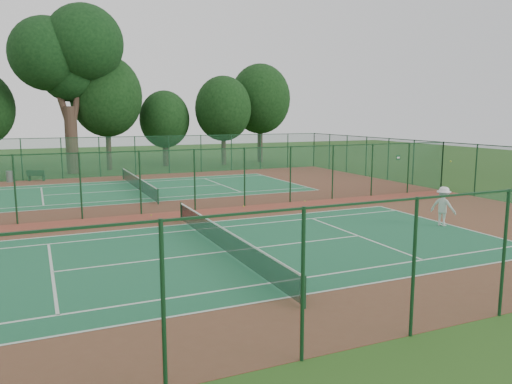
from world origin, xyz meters
TOP-DOWN VIEW (x-y plane):
  - ground at (0.00, 0.00)m, footprint 120.00×120.00m
  - red_pad at (0.00, 0.00)m, footprint 40.00×36.00m
  - court_near at (0.00, -9.00)m, footprint 23.77×10.97m
  - court_far at (0.00, 9.00)m, footprint 23.77×10.97m
  - fence_north at (0.00, 18.00)m, footprint 40.00×0.09m
  - fence_south at (0.00, -18.00)m, footprint 40.00×0.09m
  - fence_east at (20.00, 0.00)m, footprint 0.09×36.00m
  - fence_divider at (0.00, 0.00)m, footprint 40.00×0.09m
  - tennis_net_near at (0.00, -9.00)m, footprint 0.10×12.90m
  - tennis_net_far at (0.00, 9.00)m, footprint 0.10×12.90m
  - player_near at (11.38, -8.96)m, footprint 1.15×1.43m
  - trash_bin at (-8.65, 17.41)m, footprint 0.62×0.62m
  - bench at (-6.69, 17.26)m, footprint 1.51×0.93m
  - stray_ball_a at (4.44, -0.28)m, footprint 0.08×0.08m
  - stray_ball_b at (8.63, -0.22)m, footprint 0.07×0.07m
  - stray_ball_c at (-1.14, -0.68)m, footprint 0.07×0.07m
  - big_tree at (-3.38, 22.06)m, footprint 9.93×7.27m
  - evergreen_row at (0.50, 24.25)m, footprint 39.00×5.00m

SIDE VIEW (x-z plane):
  - ground at x=0.00m, z-range 0.00..0.00m
  - evergreen_row at x=0.50m, z-range -6.00..6.00m
  - red_pad at x=0.00m, z-range 0.00..0.01m
  - court_near at x=0.00m, z-range 0.01..0.02m
  - court_far at x=0.00m, z-range 0.01..0.02m
  - stray_ball_b at x=8.63m, z-range 0.01..0.08m
  - stray_ball_c at x=-1.14m, z-range 0.01..0.08m
  - stray_ball_a at x=4.44m, z-range 0.01..0.09m
  - trash_bin at x=-8.65m, z-range 0.01..0.92m
  - bench at x=-6.69m, z-range 0.02..0.92m
  - tennis_net_near at x=0.00m, z-range 0.06..1.03m
  - tennis_net_far at x=0.00m, z-range 0.06..1.03m
  - player_near at x=11.38m, z-range 0.02..1.95m
  - fence_east at x=20.00m, z-range 0.01..3.51m
  - fence_north at x=0.00m, z-range 0.01..3.51m
  - fence_south at x=0.00m, z-range 0.01..3.51m
  - fence_divider at x=0.00m, z-range 0.01..3.51m
  - big_tree at x=-3.38m, z-range 3.17..18.42m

